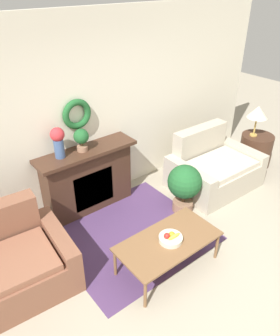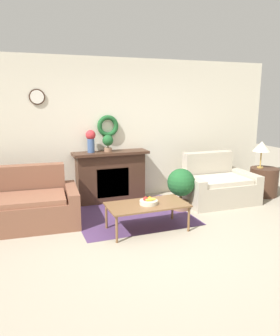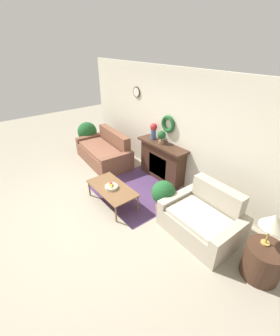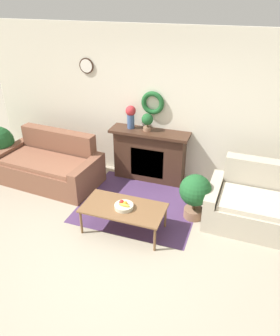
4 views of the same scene
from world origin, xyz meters
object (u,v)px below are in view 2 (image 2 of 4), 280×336
loveseat_right (216,186)px  potted_plant_on_mantel (108,142)px  fireplace (111,176)px  table_lamp (262,147)px  couch_left (17,206)px  vase_on_mantel_left (91,139)px  side_table_by_loveseat (264,182)px  coffee_table (147,206)px  potted_plant_floor_by_loveseat (181,185)px  fruit_bowl (149,202)px

loveseat_right → potted_plant_on_mantel: bearing=161.2°
fireplace → table_lamp: (2.94, -0.70, 0.51)m
couch_left → table_lamp: table_lamp is taller
fireplace → loveseat_right: bearing=-21.1°
fireplace → vase_on_mantel_left: (-0.36, 0.01, 0.72)m
couch_left → loveseat_right: (3.60, -0.04, -0.00)m
loveseat_right → side_table_by_loveseat: size_ratio=2.43×
loveseat_right → potted_plant_on_mantel: size_ratio=4.38×
coffee_table → table_lamp: (2.83, 0.88, 0.62)m
side_table_by_loveseat → table_lamp: 0.72m
table_lamp → vase_on_mantel_left: vase_on_mantel_left is taller
potted_plant_on_mantel → side_table_by_loveseat: bearing=-13.6°
vase_on_mantel_left → potted_plant_on_mantel: 0.32m
loveseat_right → vase_on_mantel_left: size_ratio=3.33×
couch_left → side_table_by_loveseat: (4.72, -0.07, -0.02)m
fireplace → potted_plant_floor_by_loveseat: fireplace is taller
vase_on_mantel_left → fireplace: bearing=-0.9°
fireplace → fruit_bowl: (0.13, -1.60, -0.04)m
loveseat_right → coffee_table: loveseat_right is taller
loveseat_right → side_table_by_loveseat: 1.13m
potted_plant_floor_by_loveseat → fireplace: bearing=138.0°
loveseat_right → table_lamp: (1.06, 0.03, 0.69)m
vase_on_mantel_left → potted_plant_on_mantel: (0.32, -0.02, -0.06)m
loveseat_right → vase_on_mantel_left: (-2.25, 0.73, 0.91)m
couch_left → coffee_table: couch_left is taller
fruit_bowl → table_lamp: bearing=17.8°
coffee_table → vase_on_mantel_left: vase_on_mantel_left is taller
coffee_table → vase_on_mantel_left: size_ratio=2.89×
coffee_table → vase_on_mantel_left: 1.86m
loveseat_right → side_table_by_loveseat: loveseat_right is taller
fireplace → side_table_by_loveseat: size_ratio=2.51×
fruit_bowl → side_table_by_loveseat: side_table_by_loveseat is taller
loveseat_right → potted_plant_floor_by_loveseat: 0.89m
fireplace → table_lamp: size_ratio=2.64×
table_lamp → vase_on_mantel_left: 3.39m
coffee_table → potted_plant_on_mantel: (-0.16, 1.57, 0.78)m
couch_left → potted_plant_floor_by_loveseat: bearing=-0.6°
potted_plant_on_mantel → table_lamp: bearing=-12.9°
loveseat_right → fireplace: bearing=160.4°
side_table_by_loveseat → potted_plant_floor_by_loveseat: potted_plant_floor_by_loveseat is taller
fireplace → couch_left: bearing=-158.2°
side_table_by_loveseat → potted_plant_floor_by_loveseat: bearing=-175.2°
coffee_table → potted_plant_floor_by_loveseat: bearing=35.8°
fireplace → loveseat_right: 2.03m
fireplace → potted_plant_floor_by_loveseat: size_ratio=1.93×
potted_plant_on_mantel → potted_plant_floor_by_loveseat: (1.07, -0.91, -0.71)m
fruit_bowl → side_table_by_loveseat: bearing=16.3°
vase_on_mantel_left → fruit_bowl: bearing=-73.0°
fireplace → potted_plant_on_mantel: 0.67m
coffee_table → vase_on_mantel_left: bearing=106.8°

